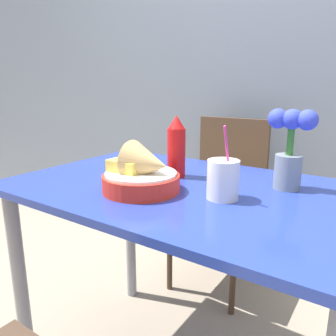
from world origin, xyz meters
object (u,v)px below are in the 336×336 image
Objects in this scene: food_basket at (143,174)px; ketchup_bottle at (176,147)px; chair_far_window at (225,189)px; drink_cup at (223,181)px; flower_vase at (290,146)px.

ketchup_bottle reaches higher than food_basket.
food_basket reaches higher than chair_far_window.
food_basket is 1.11× the size of drink_cup.
chair_far_window is at bearing 128.28° from flower_vase.
ketchup_bottle is at bearing -81.19° from chair_far_window.
food_basket is (0.11, -0.86, 0.29)m from chair_far_window.
flower_vase is at bearing 57.67° from drink_cup.
flower_vase reaches higher than drink_cup.
flower_vase is at bearing 11.46° from ketchup_bottle.
flower_vase is (0.36, 0.07, 0.03)m from ketchup_bottle.
chair_far_window is 4.24× the size of ketchup_bottle.
flower_vase is (0.47, -0.59, 0.37)m from chair_far_window.
ketchup_bottle is 1.02× the size of drink_cup.
drink_cup is at bearing -27.91° from ketchup_bottle.
drink_cup is at bearing -122.33° from flower_vase.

